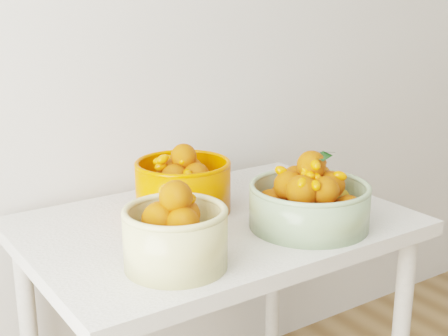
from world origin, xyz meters
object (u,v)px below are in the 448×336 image
at_px(bowl_green, 309,201).
at_px(table, 215,253).
at_px(bowl_cream, 176,235).
at_px(bowl_orange, 183,185).

bearing_deg(bowl_green, table, 134.93).
bearing_deg(table, bowl_cream, -140.00).
distance_m(bowl_green, bowl_orange, 0.35).
xyz_separation_m(bowl_cream, bowl_green, (0.41, 0.02, -0.01)).
bearing_deg(bowl_cream, bowl_orange, 57.01).
bearing_deg(bowl_orange, bowl_green, -54.04).
relative_size(bowl_cream, bowl_orange, 0.75).
distance_m(bowl_cream, bowl_green, 0.41).
bearing_deg(bowl_orange, bowl_cream, -122.99).
distance_m(table, bowl_green, 0.30).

